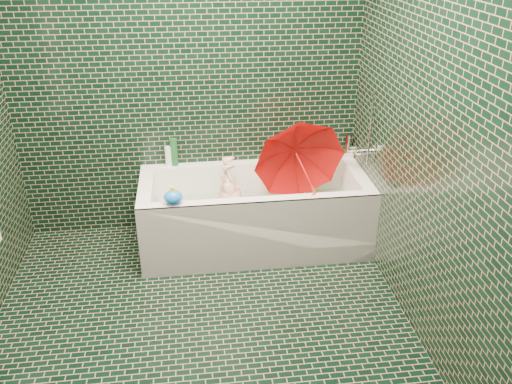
{
  "coord_description": "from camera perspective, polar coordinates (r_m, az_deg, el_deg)",
  "views": [
    {
      "loc": [
        -0.01,
        -2.57,
        2.28
      ],
      "look_at": [
        0.44,
        0.82,
        0.55
      ],
      "focal_mm": 38.0,
      "sensor_mm": 36.0,
      "label": 1
    }
  ],
  "objects": [
    {
      "name": "floor",
      "position": [
        3.44,
        -5.63,
        -14.86
      ],
      "size": [
        2.8,
        2.8,
        0.0
      ],
      "primitive_type": "plane",
      "color": "black",
      "rests_on": "ground"
    },
    {
      "name": "child",
      "position": [
        4.09,
        -2.11,
        -1.96
      ],
      "size": [
        0.87,
        0.42,
        0.31
      ],
      "primitive_type": "imported",
      "rotation": [
        -1.42,
        0.0,
        -1.72
      ],
      "color": "#E0A68C",
      "rests_on": "bathtub"
    },
    {
      "name": "soap_bottle_a",
      "position": [
        4.44,
        9.66,
        3.52
      ],
      "size": [
        0.13,
        0.13,
        0.28
      ],
      "primitive_type": "imported",
      "rotation": [
        0.0,
        0.0,
        -0.24
      ],
      "color": "white",
      "rests_on": "bathtub"
    },
    {
      "name": "bath_mat",
      "position": [
        4.2,
        -0.16,
        -3.51
      ],
      "size": [
        1.35,
        0.47,
        0.01
      ],
      "primitive_type": "cube",
      "color": "green",
      "rests_on": "bathtub"
    },
    {
      "name": "bath_toy",
      "position": [
        3.68,
        -8.71,
        -0.52
      ],
      "size": [
        0.16,
        0.15,
        0.13
      ],
      "rotation": [
        0.0,
        0.0,
        -0.43
      ],
      "color": "blue",
      "rests_on": "bathtub"
    },
    {
      "name": "rubber_duck",
      "position": [
        4.41,
        7.89,
        4.05
      ],
      "size": [
        0.12,
        0.09,
        0.09
      ],
      "rotation": [
        0.0,
        0.0,
        -0.27
      ],
      "color": "yellow",
      "rests_on": "bathtub"
    },
    {
      "name": "umbrella",
      "position": [
        4.01,
        5.07,
        2.35
      ],
      "size": [
        0.92,
        0.8,
        0.97
      ],
      "primitive_type": "imported",
      "rotation": [
        0.26,
        -0.5,
        -0.03
      ],
      "color": "red",
      "rests_on": "bathtub"
    },
    {
      "name": "bottle_right_pump",
      "position": [
        4.43,
        9.65,
        4.82
      ],
      "size": [
        0.06,
        0.06,
        0.2
      ],
      "primitive_type": "cylinder",
      "rotation": [
        0.0,
        0.0,
        -0.14
      ],
      "color": "silver",
      "rests_on": "bathtub"
    },
    {
      "name": "water",
      "position": [
        4.13,
        -0.16,
        -1.79
      ],
      "size": [
        1.48,
        0.53,
        0.0
      ],
      "primitive_type": "cube",
      "color": "silver",
      "rests_on": "bathtub"
    },
    {
      "name": "faucet",
      "position": [
        4.09,
        11.26,
        4.71
      ],
      "size": [
        0.18,
        0.19,
        0.55
      ],
      "color": "silver",
      "rests_on": "wall_right"
    },
    {
      "name": "wall_front",
      "position": [
        1.56,
        -5.52,
        -14.54
      ],
      "size": [
        2.8,
        0.0,
        2.8
      ],
      "primitive_type": "plane",
      "rotation": [
        -1.57,
        0.0,
        0.0
      ],
      "color": "black",
      "rests_on": "floor"
    },
    {
      "name": "bottle_right_tall",
      "position": [
        4.37,
        7.44,
        5.02
      ],
      "size": [
        0.07,
        0.07,
        0.24
      ],
      "primitive_type": "cylinder",
      "rotation": [
        0.0,
        0.0,
        0.34
      ],
      "color": "#164D22",
      "rests_on": "bathtub"
    },
    {
      "name": "bottle_left_short",
      "position": [
        4.27,
        -9.21,
        3.72
      ],
      "size": [
        0.06,
        0.06,
        0.16
      ],
      "primitive_type": "cylinder",
      "rotation": [
        0.0,
        0.0,
        0.22
      ],
      "color": "white",
      "rests_on": "bathtub"
    },
    {
      "name": "wall_back",
      "position": [
        4.1,
        -7.25,
        12.1
      ],
      "size": [
        2.8,
        0.0,
        2.8
      ],
      "primitive_type": "plane",
      "rotation": [
        1.57,
        0.0,
        0.0
      ],
      "color": "black",
      "rests_on": "floor"
    },
    {
      "name": "soap_bottle_b",
      "position": [
        4.47,
        9.53,
        3.69
      ],
      "size": [
        0.1,
        0.1,
        0.2
      ],
      "primitive_type": "imported",
      "rotation": [
        0.0,
        0.0,
        -0.12
      ],
      "color": "#441D6E",
      "rests_on": "bathtub"
    },
    {
      "name": "soap_bottle_c",
      "position": [
        4.46,
        8.65,
        3.7
      ],
      "size": [
        0.17,
        0.17,
        0.18
      ],
      "primitive_type": "imported",
      "rotation": [
        0.0,
        0.0,
        -0.31
      ],
      "color": "#164D22",
      "rests_on": "bathtub"
    },
    {
      "name": "wall_right",
      "position": [
        3.06,
        18.42,
        5.81
      ],
      "size": [
        0.0,
        2.8,
        2.8
      ],
      "primitive_type": "plane",
      "rotation": [
        1.57,
        0.0,
        -1.57
      ],
      "color": "black",
      "rests_on": "floor"
    },
    {
      "name": "bathtub",
      "position": [
        4.16,
        -0.13,
        -2.97
      ],
      "size": [
        1.7,
        0.75,
        0.55
      ],
      "color": "white",
      "rests_on": "floor"
    },
    {
      "name": "bottle_left_tall",
      "position": [
        4.26,
        -8.64,
        4.18
      ],
      "size": [
        0.07,
        0.07,
        0.22
      ],
      "primitive_type": "cylinder",
      "rotation": [
        0.0,
        0.0,
        0.23
      ],
      "color": "#164D22",
      "rests_on": "bathtub"
    }
  ]
}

